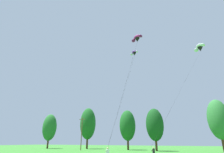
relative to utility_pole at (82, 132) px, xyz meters
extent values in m
cylinder|color=#472D19|center=(-19.70, 7.00, -3.40)|extent=(0.61, 0.61, 3.10)
ellipsoid|color=#236628|center=(-19.70, 7.00, 2.57)|extent=(5.14, 5.14, 9.71)
cylinder|color=#472D19|center=(-5.07, 10.97, -3.16)|extent=(0.65, 0.65, 3.58)
ellipsoid|color=#19561E|center=(-5.07, 10.97, 3.72)|extent=(5.65, 5.65, 11.20)
cylinder|color=#472D19|center=(11.24, 8.94, -3.44)|extent=(0.60, 0.60, 3.01)
ellipsoid|color=#19561E|center=(11.24, 8.94, 2.35)|extent=(5.04, 5.04, 9.43)
cylinder|color=#472D19|center=(20.67, 5.72, -3.52)|extent=(0.58, 0.58, 2.86)
ellipsoid|color=#144719|center=(20.67, 5.72, 1.98)|extent=(4.88, 4.88, 8.95)
cylinder|color=#472D19|center=(36.72, 8.31, -3.32)|extent=(0.62, 0.62, 3.26)
ellipsoid|color=#2D7033|center=(36.72, 8.31, 2.95)|extent=(5.31, 5.31, 10.20)
cylinder|color=brown|center=(0.00, 0.00, -0.26)|extent=(0.26, 0.26, 9.38)
cube|color=brown|center=(0.00, 0.00, 3.83)|extent=(2.20, 0.14, 0.14)
cube|color=white|center=(20.89, -23.82, -3.81)|extent=(0.37, 0.44, 0.60)
sphere|color=tan|center=(20.89, -23.82, -3.37)|extent=(0.22, 0.22, 0.22)
cylinder|color=white|center=(20.80, -24.04, -3.78)|extent=(0.22, 0.15, 0.57)
cylinder|color=white|center=(20.98, -23.60, -3.78)|extent=(0.22, 0.15, 0.57)
cube|color=black|center=(25.94, -19.62, -3.81)|extent=(0.39, 0.45, 0.60)
sphere|color=tan|center=(25.94, -19.62, -3.37)|extent=(0.22, 0.22, 0.22)
cylinder|color=black|center=(26.06, -19.83, -3.65)|extent=(0.50, 0.32, 0.35)
cylinder|color=black|center=(25.83, -19.41, -3.65)|extent=(0.50, 0.32, 0.35)
ellipsoid|color=#D12893|center=(23.26, -15.72, 17.51)|extent=(1.94, 1.68, 0.80)
ellipsoid|color=#66144C|center=(24.18, -16.24, 17.21)|extent=(1.10, 1.08, 0.95)
ellipsoid|color=#66144C|center=(22.34, -15.19, 17.21)|extent=(1.12, 1.12, 0.95)
cone|color=black|center=(23.31, -15.64, 16.86)|extent=(1.29, 1.29, 0.81)
cylinder|color=black|center=(22.02, -19.70, 6.35)|extent=(2.60, 8.12, 20.21)
ellipsoid|color=white|center=(34.70, -5.89, 17.63)|extent=(2.15, 2.34, 1.06)
ellipsoid|color=silver|center=(35.41, -6.92, 17.28)|extent=(1.38, 1.35, 1.22)
ellipsoid|color=silver|center=(33.99, -4.87, 17.28)|extent=(1.40, 1.33, 1.22)
cone|color=black|center=(34.79, -5.83, 16.86)|extent=(1.56, 1.56, 0.96)
cylinder|color=black|center=(30.21, -12.81, 6.53)|extent=(9.17, 13.97, 19.72)
ellipsoid|color=purple|center=(22.48, -15.50, 14.39)|extent=(1.40, 1.19, 0.51)
ellipsoid|color=silver|center=(23.15, -15.83, 14.18)|extent=(0.81, 0.78, 0.64)
ellipsoid|color=silver|center=(21.81, -15.16, 14.18)|extent=(0.84, 0.83, 0.64)
cone|color=black|center=(22.51, -15.43, 13.93)|extent=(0.90, 0.90, 0.58)
cylinder|color=black|center=(21.62, -19.59, 4.94)|extent=(1.80, 8.33, 17.41)
camera|label=1|loc=(32.44, -46.47, -2.57)|focal=28.82mm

